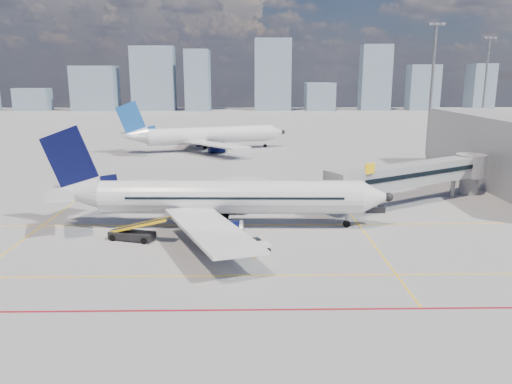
% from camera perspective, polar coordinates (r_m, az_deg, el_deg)
% --- Properties ---
extents(ground, '(420.00, 420.00, 0.00)m').
position_cam_1_polar(ground, '(46.22, -3.46, -6.68)').
color(ground, gray).
rests_on(ground, ground).
extents(apron_markings, '(90.00, 35.12, 0.01)m').
position_cam_1_polar(apron_markings, '(42.60, -4.46, -8.46)').
color(apron_markings, yellow).
rests_on(apron_markings, ground).
extents(jet_bridge, '(23.55, 15.78, 6.30)m').
position_cam_1_polar(jet_bridge, '(65.18, 18.28, 1.95)').
color(jet_bridge, gray).
rests_on(jet_bridge, ground).
extents(floodlight_mast_ne, '(3.20, 0.61, 25.45)m').
position_cam_1_polar(floodlight_mast_ne, '(104.84, 19.44, 11.30)').
color(floodlight_mast_ne, slate).
rests_on(floodlight_mast_ne, ground).
extents(floodlight_mast_far, '(3.20, 0.61, 25.45)m').
position_cam_1_polar(floodlight_mast_far, '(147.59, 24.73, 11.18)').
color(floodlight_mast_far, slate).
rests_on(floodlight_mast_far, ground).
extents(distant_skyline, '(244.56, 15.77, 31.99)m').
position_cam_1_polar(distant_skyline, '(233.57, -2.77, 12.20)').
color(distant_skyline, slate).
rests_on(distant_skyline, ground).
extents(main_aircraft, '(36.51, 31.81, 10.77)m').
position_cam_1_polar(main_aircraft, '(52.33, -4.59, -0.64)').
color(main_aircraft, silver).
rests_on(main_aircraft, ground).
extents(second_aircraft, '(35.49, 30.18, 10.82)m').
position_cam_1_polar(second_aircraft, '(107.27, -5.90, 6.44)').
color(second_aircraft, silver).
rests_on(second_aircraft, ground).
extents(baggage_tug, '(2.17, 1.76, 1.33)m').
position_cam_1_polar(baggage_tug, '(45.42, 0.24, -6.16)').
color(baggage_tug, silver).
rests_on(baggage_tug, ground).
extents(cargo_dolly, '(3.44, 2.10, 1.76)m').
position_cam_1_polar(cargo_dolly, '(45.66, -3.98, -5.66)').
color(cargo_dolly, black).
rests_on(cargo_dolly, ground).
extents(belt_loader, '(6.46, 3.18, 2.60)m').
position_cam_1_polar(belt_loader, '(50.14, -13.83, -4.63)').
color(belt_loader, black).
rests_on(belt_loader, ground).
extents(ramp_worker, '(0.68, 0.75, 1.73)m').
position_cam_1_polar(ramp_worker, '(43.95, -0.12, -6.52)').
color(ramp_worker, gold).
rests_on(ramp_worker, ground).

